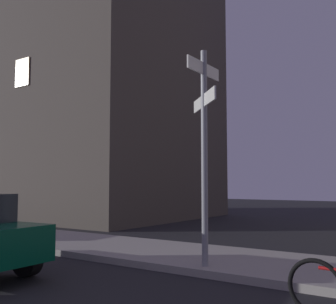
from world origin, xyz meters
name	(u,v)px	position (x,y,z in m)	size (l,w,h in m)	color
sidewalk_kerb	(227,261)	(0.00, 7.15, 0.07)	(40.00, 2.71, 0.14)	#9E9991
signpost	(204,139)	(0.05, 6.13, 2.50)	(1.03, 1.19, 4.06)	gray
building_left_block	(100,61)	(-10.82, 14.51, 8.07)	(10.04, 9.36, 16.15)	#4C443D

